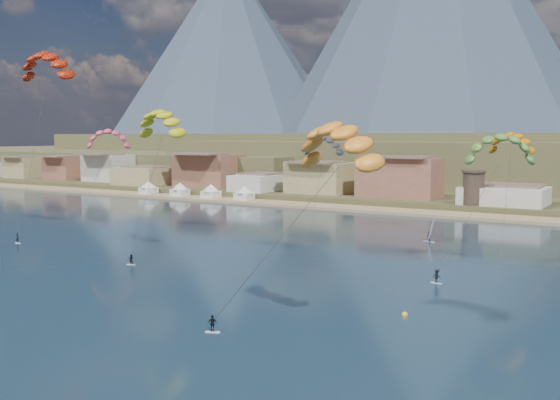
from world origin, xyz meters
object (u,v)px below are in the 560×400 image
object	(u,v)px
kitesurfer_red	(47,62)
windsurfer	(430,235)
kitesurfer_orange	(339,139)
watchtower	(474,187)
kitesurfer_green	(500,145)
buoy	(405,315)
kitesurfer_yellow	(161,120)

from	to	relation	value
kitesurfer_red	windsurfer	size ratio (longest dim) A/B	8.66
kitesurfer_red	kitesurfer_orange	distance (m)	80.38
watchtower	kitesurfer_orange	bearing A→B (deg)	-82.04
watchtower	kitesurfer_green	size ratio (longest dim) A/B	0.40
kitesurfer_green	buoy	world-z (taller)	kitesurfer_green
kitesurfer_orange	windsurfer	size ratio (longest dim) A/B	5.40
kitesurfer_green	windsurfer	size ratio (longest dim) A/B	5.22
watchtower	windsurfer	bearing A→B (deg)	-84.07
kitesurfer_red	buoy	world-z (taller)	kitesurfer_red
kitesurfer_green	kitesurfer_red	bearing A→B (deg)	-172.40
buoy	kitesurfer_yellow	bearing A→B (deg)	164.12
watchtower	kitesurfer_yellow	size ratio (longest dim) A/B	0.36
kitesurfer_red	windsurfer	bearing A→B (deg)	24.27
kitesurfer_orange	windsurfer	distance (m)	59.08
kitesurfer_green	watchtower	bearing A→B (deg)	107.47
kitesurfer_orange	kitesurfer_green	xyz separation A→B (m)	(6.30, 37.13, -0.99)
watchtower	buoy	distance (m)	96.20
kitesurfer_red	kitesurfer_green	distance (m)	83.03
kitesurfer_yellow	kitesurfer_green	world-z (taller)	kitesurfer_yellow
kitesurfer_orange	windsurfer	xyz separation A→B (m)	(-9.48, 55.70, -17.27)
kitesurfer_orange	kitesurfer_green	world-z (taller)	kitesurfer_orange
kitesurfer_yellow	windsurfer	bearing A→B (deg)	46.78
kitesurfer_yellow	kitesurfer_orange	world-z (taller)	kitesurfer_yellow
kitesurfer_red	kitesurfer_yellow	bearing A→B (deg)	-8.47
kitesurfer_red	windsurfer	world-z (taller)	kitesurfer_red
kitesurfer_red	buoy	distance (m)	86.71
kitesurfer_orange	kitesurfer_green	distance (m)	37.67
kitesurfer_orange	buoy	xyz separation A→B (m)	(3.71, 8.51, -18.47)
watchtower	kitesurfer_yellow	distance (m)	87.13
kitesurfer_yellow	kitesurfer_orange	xyz separation A→B (m)	(41.68, -21.42, -2.81)
watchtower	kitesurfer_green	xyz separation A→B (m)	(20.67, -65.66, 11.23)
kitesurfer_yellow	kitesurfer_orange	size ratio (longest dim) A/B	1.07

